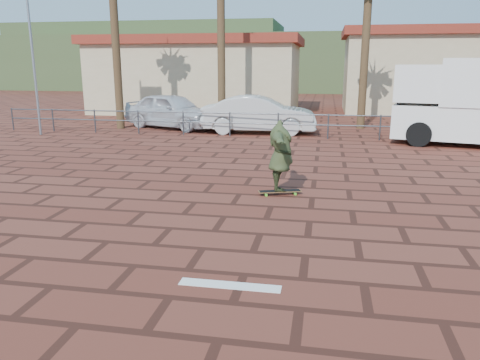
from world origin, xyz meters
name	(u,v)px	position (x,y,z in m)	size (l,w,h in m)	color
ground	(203,249)	(0.00, 0.00, 0.00)	(120.00, 120.00, 0.00)	brown
paint_stripe	(230,285)	(0.70, -1.20, 0.00)	(1.40, 0.22, 0.01)	white
guardrail	(278,121)	(0.00, 12.00, 0.68)	(24.06, 0.06, 1.00)	#47494F
flagpole	(32,20)	(-9.87, 11.00, 4.64)	(1.30, 0.10, 8.00)	gray
building_west	(199,74)	(-6.00, 22.00, 2.28)	(12.60, 7.60, 4.50)	beige
building_east	(429,70)	(8.00, 24.00, 2.54)	(10.60, 6.60, 5.00)	beige
hill_front	(312,63)	(0.00, 50.00, 3.00)	(70.00, 18.00, 6.00)	#384C28
hill_back	(151,56)	(-22.00, 56.00, 4.00)	(35.00, 14.00, 8.00)	#384C28
longboard	(280,191)	(0.93, 3.45, 0.08)	(1.00, 0.52, 0.10)	olive
skateboarder	(281,156)	(0.93, 3.45, 0.91)	(2.00, 0.54, 1.62)	#374123
car_silver	(172,111)	(-5.17, 14.03, 0.81)	(1.91, 4.75, 1.62)	silver
car_white	(259,115)	(-0.94, 13.14, 0.80)	(1.70, 4.86, 1.60)	silver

